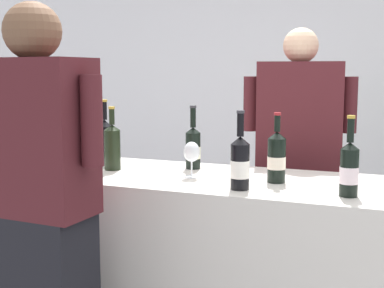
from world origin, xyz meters
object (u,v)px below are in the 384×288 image
wine_bottle_0 (105,140)px  wine_glass (192,153)px  wine_bottle_5 (240,163)px  wine_bottle_1 (349,169)px  wine_bottle_4 (112,146)px  wine_bottle_2 (277,157)px  person_guest (40,236)px  person_server (297,189)px  wine_bottle_6 (82,139)px  wine_bottle_3 (193,147)px

wine_bottle_0 → wine_glass: wine_bottle_0 is taller
wine_bottle_0 → wine_bottle_5: 0.89m
wine_bottle_1 → wine_bottle_4: bearing=172.0°
wine_bottle_2 → person_guest: 1.05m
wine_bottle_2 → person_server: (-0.03, 0.67, -0.28)m
wine_bottle_5 → wine_bottle_0: bearing=159.3°
wine_bottle_6 → person_server: size_ratio=0.19×
wine_bottle_1 → person_server: person_server is taller
wine_bottle_6 → person_server: bearing=24.9°
wine_bottle_5 → person_server: 0.91m
wine_bottle_0 → wine_bottle_4: bearing=-45.7°
wine_bottle_0 → wine_bottle_4: (0.12, -0.12, -0.01)m
wine_bottle_0 → wine_bottle_1: size_ratio=1.07×
wine_bottle_2 → wine_bottle_6: size_ratio=0.92×
person_server → wine_bottle_6: bearing=-155.1°
wine_bottle_5 → wine_glass: size_ratio=1.98×
wine_bottle_0 → person_guest: person_guest is taller
wine_bottle_1 → wine_bottle_2: 0.36m
wine_bottle_2 → wine_bottle_3: wine_bottle_3 is taller
wine_bottle_3 → wine_glass: size_ratio=1.92×
wine_bottle_5 → person_guest: 0.85m
wine_bottle_1 → wine_bottle_4: size_ratio=1.01×
wine_bottle_2 → wine_bottle_4: size_ratio=0.98×
wine_bottle_2 → wine_bottle_5: 0.22m
wine_bottle_0 → person_server: bearing=30.8°
wine_bottle_2 → wine_bottle_1: bearing=-26.4°
wine_bottle_0 → wine_bottle_2: size_ratio=1.11×
wine_bottle_5 → wine_glass: (-0.28, 0.17, -0.00)m
wine_bottle_1 → wine_bottle_6: bearing=167.3°
wine_bottle_0 → wine_bottle_5: wine_bottle_0 is taller
wine_bottle_2 → wine_bottle_5: wine_bottle_5 is taller
wine_bottle_3 → wine_bottle_6: wine_bottle_6 is taller
wine_bottle_0 → person_server: (0.91, 0.55, -0.30)m
wine_bottle_2 → person_server: person_server is taller
wine_bottle_3 → person_server: size_ratio=0.18×
wine_bottle_0 → wine_bottle_5: bearing=-20.7°
person_guest → wine_bottle_4: bearing=94.2°
wine_bottle_4 → wine_bottle_2: bearing=-0.1°
wine_bottle_2 → person_guest: size_ratio=0.18×
wine_bottle_3 → person_guest: size_ratio=0.18×
wine_bottle_4 → person_guest: person_guest is taller
wine_bottle_1 → wine_bottle_2: size_ratio=1.03×
wine_bottle_1 → wine_bottle_3: (-0.79, 0.34, -0.00)m
wine_bottle_0 → person_guest: (0.16, -0.76, -0.28)m
wine_bottle_0 → wine_bottle_3: bearing=7.3°
wine_bottle_0 → wine_bottle_4: size_ratio=1.08×
wine_bottle_2 → person_guest: bearing=-140.6°
person_server → wine_bottle_0: bearing=-149.2°
wine_bottle_1 → person_guest: bearing=-156.5°
person_server → person_guest: (-0.75, -1.31, 0.02)m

